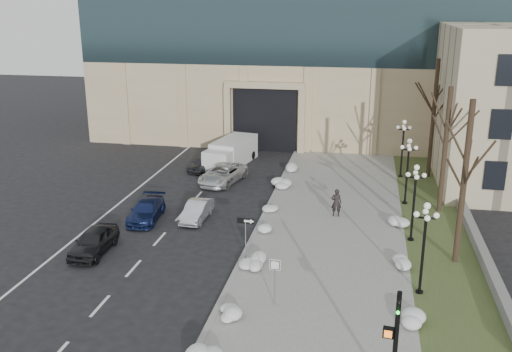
% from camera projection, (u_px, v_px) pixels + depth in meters
% --- Properties ---
extents(ground, '(160.00, 160.00, 0.00)m').
position_uv_depth(ground, '(224.00, 345.00, 23.68)').
color(ground, black).
rests_on(ground, ground).
extents(sidewalk, '(9.00, 40.00, 0.12)m').
position_uv_depth(sidewalk, '(331.00, 225.00, 36.16)').
color(sidewalk, '#959690').
rests_on(sidewalk, ground).
extents(curb, '(0.30, 40.00, 0.14)m').
position_uv_depth(curb, '(261.00, 220.00, 36.97)').
color(curb, '#959690').
rests_on(curb, ground).
extents(grass_strip, '(4.00, 40.00, 0.10)m').
position_uv_depth(grass_strip, '(437.00, 233.00, 34.98)').
color(grass_strip, '#3A4924').
rests_on(grass_strip, ground).
extents(stone_wall, '(0.50, 30.00, 0.70)m').
position_uv_depth(stone_wall, '(467.00, 219.00, 36.40)').
color(stone_wall, slate).
rests_on(stone_wall, ground).
extents(car_a, '(1.81, 4.23, 1.43)m').
position_uv_depth(car_a, '(94.00, 241.00, 32.18)').
color(car_a, black).
rests_on(car_a, ground).
extents(car_b, '(1.40, 3.75, 1.22)m').
position_uv_depth(car_b, '(197.00, 211.00, 37.12)').
color(car_b, '#B5B8BE').
rests_on(car_b, ground).
extents(car_c, '(2.18, 4.51, 1.27)m').
position_uv_depth(car_c, '(146.00, 211.00, 37.09)').
color(car_c, navy).
rests_on(car_c, ground).
extents(car_d, '(3.42, 5.52, 1.43)m').
position_uv_depth(car_d, '(223.00, 174.00, 44.61)').
color(car_d, silver).
rests_on(car_d, ground).
extents(car_e, '(2.18, 3.80, 1.22)m').
position_uv_depth(car_e, '(203.00, 163.00, 47.91)').
color(car_e, '#303136').
rests_on(car_e, ground).
extents(pedestrian, '(0.70, 0.48, 1.86)m').
position_uv_depth(pedestrian, '(336.00, 203.00, 37.33)').
color(pedestrian, black).
rests_on(pedestrian, sidewalk).
extents(box_truck, '(3.54, 7.09, 2.15)m').
position_uv_depth(box_truck, '(231.00, 153.00, 49.53)').
color(box_truck, silver).
rests_on(box_truck, ground).
extents(one_way_sign, '(0.95, 0.25, 2.56)m').
position_uv_depth(one_way_sign, '(248.00, 226.00, 30.61)').
color(one_way_sign, slate).
rests_on(one_way_sign, ground).
extents(keep_sign, '(0.51, 0.09, 2.39)m').
position_uv_depth(keep_sign, '(275.00, 272.00, 26.19)').
color(keep_sign, slate).
rests_on(keep_sign, ground).
extents(traffic_signal, '(0.74, 0.99, 4.32)m').
position_uv_depth(traffic_signal, '(394.00, 348.00, 19.85)').
color(traffic_signal, black).
rests_on(traffic_signal, ground).
extents(snow_clump_b, '(1.10, 1.60, 0.36)m').
position_uv_depth(snow_clump_b, '(227.00, 312.00, 25.62)').
color(snow_clump_b, white).
rests_on(snow_clump_b, sidewalk).
extents(snow_clump_c, '(1.10, 1.60, 0.36)m').
position_uv_depth(snow_clump_c, '(250.00, 262.00, 30.53)').
color(snow_clump_c, white).
rests_on(snow_clump_c, sidewalk).
extents(snow_clump_d, '(1.10, 1.60, 0.36)m').
position_uv_depth(snow_clump_d, '(258.00, 231.00, 34.62)').
color(snow_clump_d, white).
rests_on(snow_clump_d, sidewalk).
extents(snow_clump_e, '(1.10, 1.60, 0.36)m').
position_uv_depth(snow_clump_e, '(273.00, 209.00, 38.39)').
color(snow_clump_e, white).
rests_on(snow_clump_e, sidewalk).
extents(snow_clump_f, '(1.10, 1.60, 0.36)m').
position_uv_depth(snow_clump_f, '(280.00, 184.00, 43.45)').
color(snow_clump_f, white).
rests_on(snow_clump_f, sidewalk).
extents(snow_clump_g, '(1.10, 1.60, 0.36)m').
position_uv_depth(snow_clump_g, '(293.00, 170.00, 47.21)').
color(snow_clump_g, white).
rests_on(snow_clump_g, sidewalk).
extents(snow_clump_h, '(1.10, 1.60, 0.36)m').
position_uv_depth(snow_clump_h, '(407.00, 318.00, 25.14)').
color(snow_clump_h, white).
rests_on(snow_clump_h, sidewalk).
extents(snow_clump_i, '(1.10, 1.60, 0.36)m').
position_uv_depth(snow_clump_i, '(398.00, 262.00, 30.54)').
color(snow_clump_i, white).
rests_on(snow_clump_i, sidewalk).
extents(snow_clump_j, '(1.10, 1.60, 0.36)m').
position_uv_depth(snow_clump_j, '(397.00, 224.00, 35.80)').
color(snow_clump_j, white).
rests_on(snow_clump_j, sidewalk).
extents(lamppost_a, '(1.18, 1.18, 4.76)m').
position_uv_depth(lamppost_a, '(424.00, 236.00, 26.89)').
color(lamppost_a, black).
rests_on(lamppost_a, ground).
extents(lamppost_b, '(1.18, 1.18, 4.76)m').
position_uv_depth(lamppost_b, '(415.00, 193.00, 32.99)').
color(lamppost_b, black).
rests_on(lamppost_b, ground).
extents(lamppost_c, '(1.18, 1.18, 4.76)m').
position_uv_depth(lamppost_c, '(408.00, 163.00, 39.09)').
color(lamppost_c, black).
rests_on(lamppost_c, ground).
extents(lamppost_d, '(1.18, 1.18, 4.76)m').
position_uv_depth(lamppost_d, '(403.00, 141.00, 45.18)').
color(lamppost_d, black).
rests_on(lamppost_d, ground).
extents(tree_near, '(3.20, 3.20, 9.00)m').
position_uv_depth(tree_near, '(466.00, 160.00, 29.43)').
color(tree_near, black).
rests_on(tree_near, ground).
extents(tree_mid, '(3.20, 3.20, 8.50)m').
position_uv_depth(tree_mid, '(447.00, 133.00, 37.03)').
color(tree_mid, black).
rests_on(tree_mid, ground).
extents(tree_far, '(3.20, 3.20, 9.50)m').
position_uv_depth(tree_far, '(435.00, 102.00, 44.35)').
color(tree_far, black).
rests_on(tree_far, ground).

